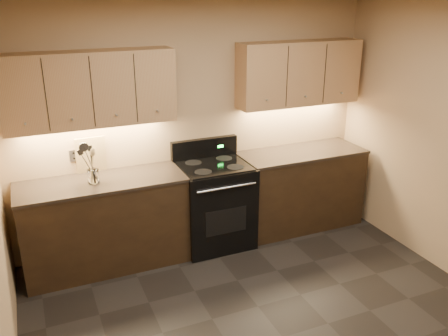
# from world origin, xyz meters

# --- Properties ---
(ceiling) EXTENTS (4.00, 4.00, 0.00)m
(ceiling) POSITION_xyz_m (0.00, 0.00, 2.60)
(ceiling) COLOR silver
(ceiling) RESTS_ON wall_back
(wall_back) EXTENTS (4.00, 0.04, 2.60)m
(wall_back) POSITION_xyz_m (0.00, 2.00, 1.30)
(wall_back) COLOR tan
(wall_back) RESTS_ON ground
(counter_left) EXTENTS (1.62, 0.62, 0.93)m
(counter_left) POSITION_xyz_m (-1.10, 1.70, 0.47)
(counter_left) COLOR black
(counter_left) RESTS_ON ground
(counter_right) EXTENTS (1.46, 0.62, 0.93)m
(counter_right) POSITION_xyz_m (1.18, 1.70, 0.47)
(counter_right) COLOR black
(counter_right) RESTS_ON ground
(stove) EXTENTS (0.76, 0.68, 1.14)m
(stove) POSITION_xyz_m (0.08, 1.68, 0.48)
(stove) COLOR black
(stove) RESTS_ON ground
(upper_cab_left) EXTENTS (1.60, 0.30, 0.70)m
(upper_cab_left) POSITION_xyz_m (-1.10, 1.85, 1.80)
(upper_cab_left) COLOR #A98654
(upper_cab_left) RESTS_ON wall_back
(upper_cab_right) EXTENTS (1.44, 0.30, 0.70)m
(upper_cab_right) POSITION_xyz_m (1.18, 1.85, 1.80)
(upper_cab_right) COLOR #A98654
(upper_cab_right) RESTS_ON wall_back
(outlet_plate) EXTENTS (0.08, 0.01, 0.12)m
(outlet_plate) POSITION_xyz_m (-1.30, 1.99, 1.12)
(outlet_plate) COLOR #B2B5BA
(outlet_plate) RESTS_ON wall_back
(utensil_crock) EXTENTS (0.13, 0.13, 0.14)m
(utensil_crock) POSITION_xyz_m (-1.17, 1.67, 0.99)
(utensil_crock) COLOR white
(utensil_crock) RESTS_ON counter_left
(cutting_board) EXTENTS (0.30, 0.07, 0.38)m
(cutting_board) POSITION_xyz_m (-1.14, 1.97, 1.12)
(cutting_board) COLOR #D4BB72
(cutting_board) RESTS_ON counter_left
(wooden_spoon) EXTENTS (0.12, 0.12, 0.33)m
(wooden_spoon) POSITION_xyz_m (-1.19, 1.65, 1.11)
(wooden_spoon) COLOR #D4BB72
(wooden_spoon) RESTS_ON utensil_crock
(black_turner) EXTENTS (0.11, 0.18, 0.38)m
(black_turner) POSITION_xyz_m (-1.16, 1.65, 1.13)
(black_turner) COLOR black
(black_turner) RESTS_ON utensil_crock
(steel_spatula) EXTENTS (0.22, 0.10, 0.38)m
(steel_spatula) POSITION_xyz_m (-1.14, 1.69, 1.13)
(steel_spatula) COLOR silver
(steel_spatula) RESTS_ON utensil_crock
(steel_skimmer) EXTENTS (0.20, 0.12, 0.42)m
(steel_skimmer) POSITION_xyz_m (-1.13, 1.66, 1.15)
(steel_skimmer) COLOR silver
(steel_skimmer) RESTS_ON utensil_crock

